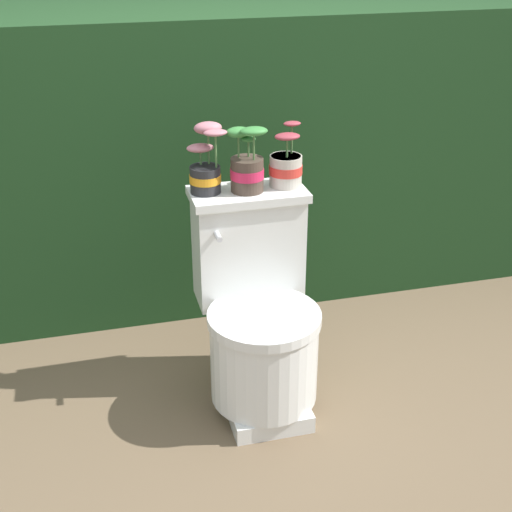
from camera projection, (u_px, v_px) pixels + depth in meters
ground_plane at (269, 411)px, 2.63m from camera, size 12.00×12.00×0.00m
hedge_backdrop at (200, 143)px, 3.45m from camera, size 4.35×1.10×1.29m
toilet at (258, 319)px, 2.56m from camera, size 0.41×0.53×0.78m
potted_plant_left at (206, 167)px, 2.45m from camera, size 0.13×0.11×0.24m
potted_plant_midleft at (247, 167)px, 2.46m from camera, size 0.13×0.12×0.23m
potted_plant_middle at (286, 167)px, 2.51m from camera, size 0.12×0.12×0.23m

